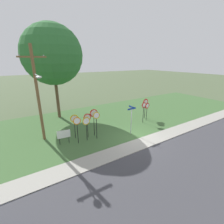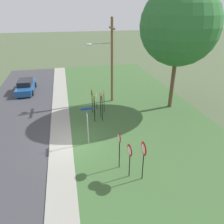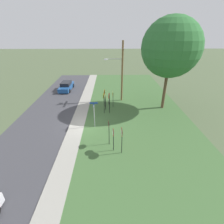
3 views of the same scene
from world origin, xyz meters
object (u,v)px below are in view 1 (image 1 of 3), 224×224
stop_sign_far_left (87,120)px  oak_tree_left (53,55)px  stop_sign_far_right (86,124)px  notice_board (64,135)px  street_name_post (131,118)px  stop_sign_center_tall (77,125)px  stop_sign_far_center (94,117)px  yield_sign_far_left (144,108)px  utility_pole (38,92)px  yield_sign_near_right (147,107)px  stop_sign_near_right (74,121)px  yield_sign_near_left (145,104)px  stop_sign_near_left (96,120)px

stop_sign_far_left → oak_tree_left: bearing=101.0°
stop_sign_far_right → notice_board: 2.10m
street_name_post → stop_sign_center_tall: bearing=168.0°
stop_sign_far_center → stop_sign_center_tall: stop_sign_far_center is taller
stop_sign_far_left → yield_sign_far_left: bearing=3.7°
utility_pole → yield_sign_near_right: bearing=-6.7°
stop_sign_near_right → stop_sign_far_right: (0.73, -0.98, -0.06)m
stop_sign_far_center → stop_sign_far_right: bearing=-142.7°
stop_sign_center_tall → yield_sign_near_right: (8.86, 0.88, -0.14)m
yield_sign_far_left → notice_board: (-9.01, 0.06, -0.98)m
stop_sign_far_right → stop_sign_far_center: bearing=23.8°
yield_sign_near_left → notice_board: 10.34m
stop_sign_far_center → notice_board: (-2.87, -0.01, -1.09)m
stop_sign_far_left → utility_pole: size_ratio=0.29×
notice_board → stop_sign_far_center: bearing=7.6°
yield_sign_near_right → notice_board: (-9.90, -0.30, -0.77)m
stop_sign_near_left → stop_sign_far_right: 0.95m
oak_tree_left → yield_sign_near_left: bearing=-34.2°
stop_sign_near_right → yield_sign_near_left: size_ratio=0.93×
yield_sign_near_left → utility_pole: 11.86m
stop_sign_far_left → yield_sign_near_left: 8.10m
stop_sign_near_left → stop_sign_center_tall: (-1.77, 0.06, -0.10)m
stop_sign_far_left → yield_sign_far_left: 6.81m
street_name_post → notice_board: bearing=164.5°
utility_pole → yield_sign_far_left: bearing=-9.2°
street_name_post → stop_sign_near_left: bearing=163.3°
stop_sign_near_left → street_name_post: 3.36m
stop_sign_near_right → stop_sign_far_right: size_ratio=1.03×
street_name_post → notice_board: (-6.04, 1.54, -0.85)m
stop_sign_near_left → stop_sign_far_center: size_ratio=0.98×
stop_sign_near_left → stop_sign_far_left: stop_sign_near_left is taller
utility_pole → stop_sign_near_left: bearing=-28.7°
stop_sign_near_right → street_name_post: bearing=-20.4°
stop_sign_near_left → yield_sign_far_left: 6.23m
stop_sign_near_left → yield_sign_near_left: (7.44, 1.61, 0.01)m
yield_sign_near_left → yield_sign_near_right: size_ratio=1.14×
stop_sign_center_tall → notice_board: bearing=160.7°
stop_sign_far_center → stop_sign_near_right: bearing=174.4°
stop_sign_far_center → stop_sign_far_right: size_ratio=1.19×
stop_sign_far_right → yield_sign_near_right: (8.01, 0.81, -0.00)m
stop_sign_near_right → street_name_post: 5.28m
utility_pole → notice_board: utility_pole is taller
stop_sign_far_left → yield_sign_far_left: yield_sign_far_left is taller
utility_pole → stop_sign_center_tall: bearing=-42.9°
stop_sign_near_left → yield_sign_far_left: stop_sign_near_left is taller
yield_sign_near_right → yield_sign_far_left: 0.98m
stop_sign_near_left → stop_sign_far_left: bearing=139.7°
street_name_post → notice_board: street_name_post is taller
stop_sign_near_right → yield_sign_near_right: stop_sign_near_right is taller
stop_sign_far_right → street_name_post: street_name_post is taller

